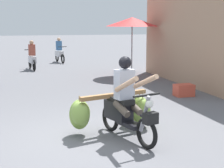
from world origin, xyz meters
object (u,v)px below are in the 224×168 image
motorbike_distant_ahead_left (59,52)px  motorbike_distant_ahead_right (32,58)px  produce_crate (184,90)px  motorbike_main_loaded (120,109)px  market_umbrella_near_shop (132,22)px

motorbike_distant_ahead_left → motorbike_distant_ahead_right: 3.26m
motorbike_distant_ahead_right → produce_crate: (4.03, -7.47, -0.39)m
motorbike_distant_ahead_left → motorbike_main_loaded: bearing=-92.7°
motorbike_main_loaded → motorbike_distant_ahead_right: size_ratio=1.17×
motorbike_distant_ahead_left → motorbike_distant_ahead_right: bearing=-121.1°
market_umbrella_near_shop → motorbike_distant_ahead_right: bearing=141.3°
motorbike_main_loaded → motorbike_distant_ahead_left: motorbike_main_loaded is taller
motorbike_distant_ahead_left → market_umbrella_near_shop: market_umbrella_near_shop is taller
motorbike_distant_ahead_left → produce_crate: (2.35, -10.27, -0.39)m
produce_crate → market_umbrella_near_shop: bearing=91.7°
motorbike_distant_ahead_right → market_umbrella_near_shop: 5.28m
produce_crate → motorbike_main_loaded: bearing=-136.1°
motorbike_distant_ahead_right → market_umbrella_near_shop: bearing=-38.7°
motorbike_distant_ahead_left → market_umbrella_near_shop: size_ratio=0.66×
market_umbrella_near_shop → produce_crate: bearing=-88.3°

